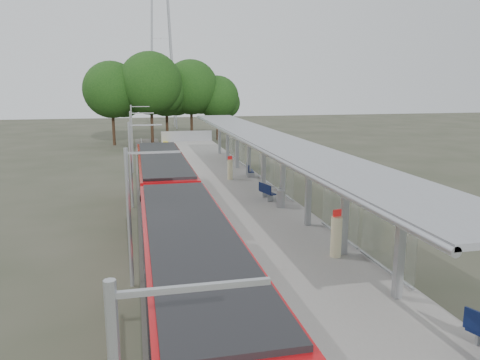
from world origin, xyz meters
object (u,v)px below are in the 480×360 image
object	(u,v)px
train	(173,216)
bench_far	(249,170)
litter_bin	(281,199)
info_pillar_near	(336,236)
info_pillar_far	(230,169)
bench_mid	(267,191)

from	to	relation	value
train	bench_far	xyz separation A→B (m)	(6.62, 13.07, -0.56)
litter_bin	bench_far	bearing A→B (deg)	87.53
train	bench_far	bearing A→B (deg)	63.14
info_pillar_near	litter_bin	xyz separation A→B (m)	(0.15, 7.67, -0.35)
info_pillar_far	info_pillar_near	bearing A→B (deg)	-96.83
train	litter_bin	size ratio (longest dim) A/B	28.67
litter_bin	bench_mid	bearing A→B (deg)	98.65
info_pillar_near	litter_bin	world-z (taller)	info_pillar_near
bench_mid	bench_far	size ratio (longest dim) A/B	1.02
bench_mid	litter_bin	world-z (taller)	litter_bin
train	bench_mid	bearing A→B (deg)	45.32
info_pillar_far	litter_bin	bearing A→B (deg)	-92.19
info_pillar_near	litter_bin	bearing A→B (deg)	72.88
bench_mid	litter_bin	size ratio (longest dim) A/B	1.49
train	bench_far	size ratio (longest dim) A/B	19.71
bench_mid	info_pillar_far	xyz separation A→B (m)	(-0.93, 6.25, 0.23)
info_pillar_far	train	bearing A→B (deg)	-122.95
bench_far	bench_mid	bearing A→B (deg)	-88.70
bench_mid	info_pillar_near	xyz separation A→B (m)	(0.13, -9.54, 0.34)
info_pillar_far	litter_bin	xyz separation A→B (m)	(1.21, -8.12, -0.24)
train	info_pillar_near	world-z (taller)	train
info_pillar_near	bench_far	bearing A→B (deg)	72.16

